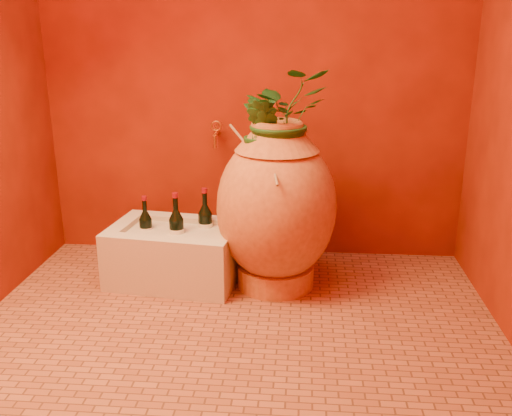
# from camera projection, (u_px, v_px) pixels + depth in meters

# --- Properties ---
(floor) EXTENTS (2.50, 2.50, 0.00)m
(floor) POSITION_uv_depth(u_px,v_px,m) (235.00, 329.00, 2.69)
(floor) COLOR #964E31
(floor) RESTS_ON ground
(wall_back) EXTENTS (2.50, 0.02, 2.50)m
(wall_back) POSITION_uv_depth(u_px,v_px,m) (254.00, 47.00, 3.26)
(wall_back) COLOR #621405
(wall_back) RESTS_ON ground
(amphora) EXTENTS (0.72, 0.72, 0.91)m
(amphora) POSITION_uv_depth(u_px,v_px,m) (276.00, 207.00, 3.02)
(amphora) COLOR #C27236
(amphora) RESTS_ON floor
(stone_basin) EXTENTS (0.74, 0.55, 0.32)m
(stone_basin) POSITION_uv_depth(u_px,v_px,m) (175.00, 254.00, 3.17)
(stone_basin) COLOR beige
(stone_basin) RESTS_ON floor
(wine_bottle_a) EXTENTS (0.07, 0.07, 0.30)m
(wine_bottle_a) POSITION_uv_depth(u_px,v_px,m) (146.00, 229.00, 3.17)
(wine_bottle_a) COLOR black
(wine_bottle_a) RESTS_ON stone_basin
(wine_bottle_b) EXTENTS (0.08, 0.08, 0.34)m
(wine_bottle_b) POSITION_uv_depth(u_px,v_px,m) (205.00, 225.00, 3.20)
(wine_bottle_b) COLOR black
(wine_bottle_b) RESTS_ON stone_basin
(wine_bottle_c) EXTENTS (0.08, 0.08, 0.34)m
(wine_bottle_c) POSITION_uv_depth(u_px,v_px,m) (177.00, 231.00, 3.11)
(wine_bottle_c) COLOR black
(wine_bottle_c) RESTS_ON stone_basin
(wall_tap) EXTENTS (0.07, 0.14, 0.15)m
(wall_tap) POSITION_uv_depth(u_px,v_px,m) (216.00, 133.00, 3.35)
(wall_tap) COLOR #B26E29
(wall_tap) RESTS_ON wall_back
(plant_main) EXTENTS (0.57, 0.55, 0.50)m
(plant_main) POSITION_uv_depth(u_px,v_px,m) (281.00, 118.00, 2.88)
(plant_main) COLOR #1B4C1C
(plant_main) RESTS_ON amphora
(plant_side) EXTENTS (0.25, 0.24, 0.35)m
(plant_side) POSITION_uv_depth(u_px,v_px,m) (261.00, 133.00, 2.85)
(plant_side) COLOR #1B4C1C
(plant_side) RESTS_ON amphora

